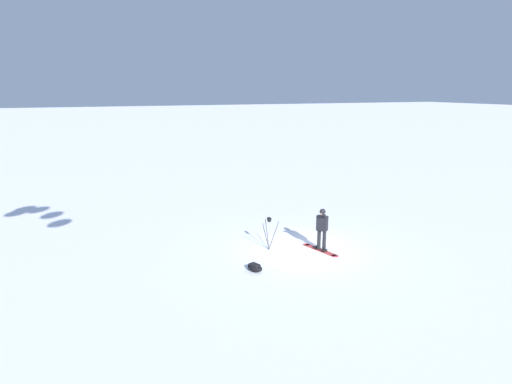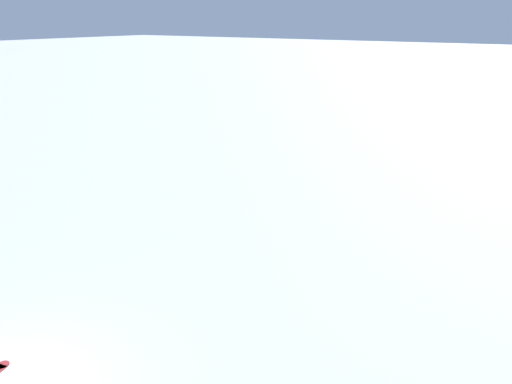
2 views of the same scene
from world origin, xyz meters
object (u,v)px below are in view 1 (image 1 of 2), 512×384
(snowboarder, at_px, (322,225))
(gear_bag_large, at_px, (255,267))
(camera_tripod, at_px, (269,227))
(snowboard, at_px, (320,250))

(snowboarder, bearing_deg, gear_bag_large, -164.90)
(gear_bag_large, distance_m, camera_tripod, 2.35)
(camera_tripod, bearing_deg, snowboarder, -26.11)
(snowboard, xyz_separation_m, gear_bag_large, (-3.15, -0.87, 0.12))
(snowboarder, xyz_separation_m, camera_tripod, (-1.84, 0.90, -0.09))
(snowboarder, height_order, snowboard, snowboarder)
(snowboarder, xyz_separation_m, snowboard, (-0.03, 0.01, -1.00))
(snowboarder, relative_size, snowboard, 0.96)
(snowboarder, distance_m, snowboard, 1.01)
(snowboard, height_order, gear_bag_large, gear_bag_large)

